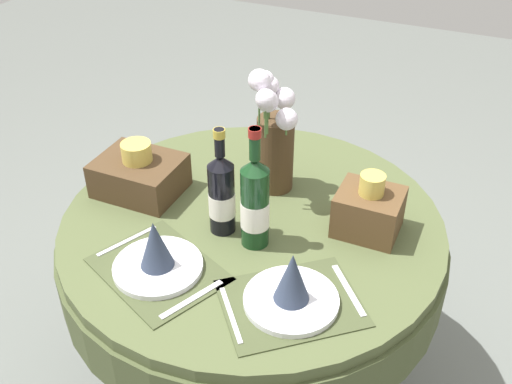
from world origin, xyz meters
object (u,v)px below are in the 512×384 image
object	(u,v)px
place_setting_left	(157,257)
wine_bottle_left	(222,194)
wine_bottle_right	(255,202)
woven_basket_side_left	(139,174)
woven_basket_side_right	(369,210)
dining_table	(252,253)
flower_vase	(274,136)
place_setting_right	(292,290)

from	to	relation	value
place_setting_left	wine_bottle_left	xyz separation A→B (m)	(0.08, 0.23, 0.08)
wine_bottle_left	wine_bottle_right	size ratio (longest dim) A/B	0.90
place_setting_left	woven_basket_side_left	size ratio (longest dim) A/B	1.63
place_setting_left	wine_bottle_left	bearing A→B (deg)	71.02
place_setting_left	woven_basket_side_right	size ratio (longest dim) A/B	2.20
wine_bottle_left	woven_basket_side_left	world-z (taller)	wine_bottle_left
dining_table	wine_bottle_left	bearing A→B (deg)	-127.18
flower_vase	wine_bottle_left	size ratio (longest dim) A/B	1.27
woven_basket_side_left	wine_bottle_right	bearing A→B (deg)	-11.30
woven_basket_side_right	flower_vase	bearing A→B (deg)	165.60
flower_vase	woven_basket_side_left	size ratio (longest dim) A/B	1.63
dining_table	place_setting_right	world-z (taller)	place_setting_right
dining_table	flower_vase	world-z (taller)	flower_vase
place_setting_right	woven_basket_side_left	xyz separation A→B (m)	(-0.61, 0.27, 0.02)
wine_bottle_right	flower_vase	bearing A→B (deg)	101.60
wine_bottle_left	wine_bottle_right	xyz separation A→B (m)	(0.11, -0.02, 0.01)
place_setting_left	woven_basket_side_right	bearing A→B (deg)	40.43
wine_bottle_left	wine_bottle_right	bearing A→B (deg)	-8.31
place_setting_left	place_setting_right	xyz separation A→B (m)	(0.37, 0.03, 0.00)
flower_vase	dining_table	bearing A→B (deg)	-88.79
place_setting_right	woven_basket_side_left	distance (m)	0.67
flower_vase	woven_basket_side_right	xyz separation A→B (m)	(0.33, -0.08, -0.12)
wine_bottle_left	wine_bottle_right	distance (m)	0.11
place_setting_left	woven_basket_side_left	xyz separation A→B (m)	(-0.25, 0.30, 0.02)
place_setting_left	woven_basket_side_left	world-z (taller)	woven_basket_side_left
wine_bottle_right	woven_basket_side_left	bearing A→B (deg)	168.70
place_setting_left	wine_bottle_left	world-z (taller)	wine_bottle_left
woven_basket_side_left	place_setting_left	bearing A→B (deg)	-50.55
wine_bottle_right	woven_basket_side_left	size ratio (longest dim) A/B	1.42
place_setting_right	wine_bottle_right	world-z (taller)	wine_bottle_right
place_setting_left	place_setting_right	distance (m)	0.37
place_setting_left	wine_bottle_left	size ratio (longest dim) A/B	1.26
dining_table	place_setting_left	xyz separation A→B (m)	(-0.14, -0.31, 0.18)
dining_table	woven_basket_side_right	bearing A→B (deg)	15.11
wine_bottle_left	woven_basket_side_right	world-z (taller)	wine_bottle_left
wine_bottle_left	woven_basket_side_left	size ratio (longest dim) A/B	1.29
wine_bottle_right	place_setting_left	bearing A→B (deg)	-131.47
place_setting_right	flower_vase	world-z (taller)	flower_vase
flower_vase	woven_basket_side_right	world-z (taller)	flower_vase
wine_bottle_left	woven_basket_side_left	distance (m)	0.34
dining_table	wine_bottle_right	size ratio (longest dim) A/B	3.18
woven_basket_side_left	woven_basket_side_right	distance (m)	0.71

